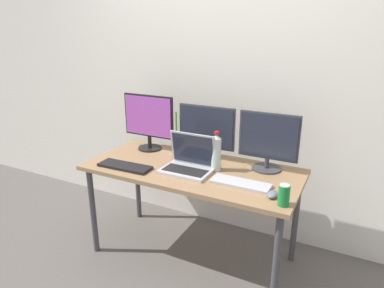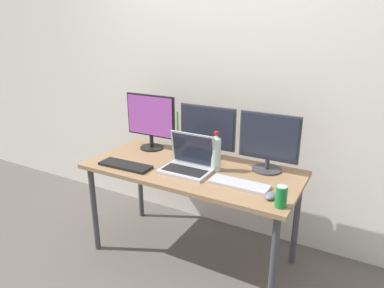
% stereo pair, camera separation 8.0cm
% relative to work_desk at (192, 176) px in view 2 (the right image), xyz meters
% --- Properties ---
extents(ground_plane, '(16.00, 16.00, 0.00)m').
position_rel_work_desk_xyz_m(ground_plane, '(0.00, 0.00, -0.67)').
color(ground_plane, '#5B5651').
extents(wall_back, '(7.00, 0.08, 2.60)m').
position_rel_work_desk_xyz_m(wall_back, '(0.00, 0.59, 0.63)').
color(wall_back, silver).
rests_on(wall_back, ground).
extents(work_desk, '(1.53, 0.71, 0.74)m').
position_rel_work_desk_xyz_m(work_desk, '(0.00, 0.00, 0.00)').
color(work_desk, '#424247').
rests_on(work_desk, ground).
extents(monitor_left, '(0.45, 0.19, 0.45)m').
position_rel_work_desk_xyz_m(monitor_left, '(-0.50, 0.21, 0.32)').
color(monitor_left, black).
rests_on(monitor_left, work_desk).
extents(monitor_center, '(0.45, 0.21, 0.41)m').
position_rel_work_desk_xyz_m(monitor_center, '(0.01, 0.22, 0.28)').
color(monitor_center, '#38383D').
rests_on(monitor_center, work_desk).
extents(monitor_right, '(0.42, 0.21, 0.41)m').
position_rel_work_desk_xyz_m(monitor_right, '(0.48, 0.22, 0.28)').
color(monitor_right, '#38383D').
rests_on(monitor_right, work_desk).
extents(laptop_silver, '(0.35, 0.25, 0.26)m').
position_rel_work_desk_xyz_m(laptop_silver, '(0.00, -0.05, 0.13)').
color(laptop_silver, '#B7B7BC').
rests_on(laptop_silver, work_desk).
extents(keyboard_main, '(0.40, 0.15, 0.02)m').
position_rel_work_desk_xyz_m(keyboard_main, '(-0.43, -0.21, 0.08)').
color(keyboard_main, black).
rests_on(keyboard_main, work_desk).
extents(keyboard_aux, '(0.38, 0.13, 0.02)m').
position_rel_work_desk_xyz_m(keyboard_aux, '(0.40, -0.11, 0.08)').
color(keyboard_aux, '#B2B2B7').
rests_on(keyboard_aux, work_desk).
extents(mouse_by_keyboard, '(0.06, 0.10, 0.03)m').
position_rel_work_desk_xyz_m(mouse_by_keyboard, '(0.63, -0.18, 0.09)').
color(mouse_by_keyboard, slate).
rests_on(mouse_by_keyboard, work_desk).
extents(water_bottle, '(0.07, 0.07, 0.28)m').
position_rel_work_desk_xyz_m(water_bottle, '(0.17, 0.04, 0.20)').
color(water_bottle, silver).
rests_on(water_bottle, work_desk).
extents(soda_can_near_keyboard, '(0.07, 0.07, 0.13)m').
position_rel_work_desk_xyz_m(soda_can_near_keyboard, '(0.71, -0.25, 0.13)').
color(soda_can_near_keyboard, '#197F33').
rests_on(soda_can_near_keyboard, work_desk).
extents(bamboo_vase, '(0.07, 0.07, 0.34)m').
position_rel_work_desk_xyz_m(bamboo_vase, '(-0.24, 0.20, 0.14)').
color(bamboo_vase, '#B2D1B7').
rests_on(bamboo_vase, work_desk).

